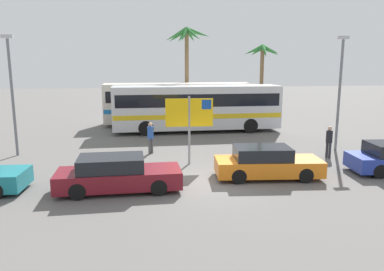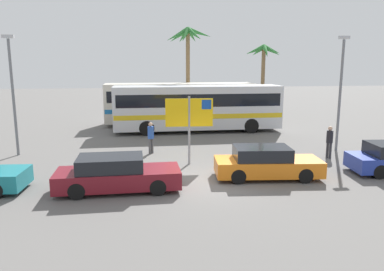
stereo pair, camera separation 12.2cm
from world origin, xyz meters
TOP-DOWN VIEW (x-y plane):
  - ground at (0.00, 0.00)m, footprint 120.00×120.00m
  - bus_front_coach at (1.43, 11.24)m, footprint 11.43×2.56m
  - bus_rear_coach at (0.59, 14.53)m, footprint 11.43×2.56m
  - ferry_sign at (-0.21, 2.74)m, footprint 2.20×0.18m
  - car_maroon at (-3.43, -0.62)m, footprint 4.58×1.75m
  - car_orange at (2.61, 0.12)m, footprint 4.46×2.06m
  - pedestrian_near_sign at (-1.98, 5.10)m, footprint 0.32×0.32m
  - pedestrian_by_bus at (6.83, 2.88)m, footprint 0.32×0.32m
  - lamp_post_left_side at (8.08, 4.42)m, footprint 0.56×0.20m
  - lamp_post_right_side at (-8.83, 5.69)m, footprint 0.56×0.20m
  - palm_tree_seaside at (1.37, 16.20)m, footprint 3.73×3.57m
  - palm_tree_inland at (7.86, 16.65)m, footprint 3.19×3.11m

SIDE VIEW (x-z plane):
  - ground at x=0.00m, z-range 0.00..0.00m
  - car_orange at x=2.61m, z-range -0.03..1.30m
  - car_maroon at x=-3.43m, z-range -0.03..1.30m
  - pedestrian_by_bus at x=6.83m, z-range 0.14..1.76m
  - pedestrian_near_sign at x=-1.98m, z-range 0.15..1.81m
  - bus_front_coach at x=1.43m, z-range 0.20..3.37m
  - bus_rear_coach at x=0.59m, z-range 0.20..3.37m
  - ferry_sign at x=-0.21m, z-range 0.73..3.93m
  - lamp_post_right_side at x=-8.83m, z-range 0.32..6.38m
  - lamp_post_left_side at x=8.08m, z-range 0.32..6.40m
  - palm_tree_inland at x=7.86m, z-range 2.00..8.25m
  - palm_tree_seaside at x=1.37m, z-range 2.41..9.95m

